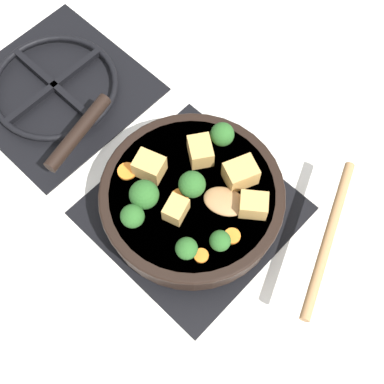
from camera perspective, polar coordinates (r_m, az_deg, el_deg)
ground_plane at (r=0.92m, az=0.00°, el=-2.07°), size 2.40×2.40×0.00m
front_burner_grate at (r=0.91m, az=0.00°, el=-1.78°), size 0.31×0.31×0.03m
rear_burner_grate at (r=1.07m, az=-14.36°, el=10.67°), size 0.31×0.31×0.03m
skillet_pan at (r=0.87m, az=-0.14°, el=-0.57°), size 0.30×0.40×0.05m
wooden_spoon at (r=0.83m, az=10.00°, el=-3.25°), size 0.25×0.25×0.02m
tofu_cube_center_large at (r=0.86m, az=0.90°, el=4.39°), size 0.06×0.06×0.04m
tofu_cube_near_handle at (r=0.85m, az=-4.57°, el=2.74°), size 0.05×0.05×0.04m
tofu_cube_east_chunk at (r=0.82m, az=-1.73°, el=-1.88°), size 0.04×0.04×0.03m
tofu_cube_west_chunk at (r=0.83m, az=6.58°, el=-1.40°), size 0.05×0.06×0.03m
tofu_cube_back_piece at (r=0.85m, az=5.21°, el=1.98°), size 0.06×0.06×0.04m
broccoli_floret_near_spoon at (r=0.83m, az=0.31°, el=0.95°), size 0.04×0.04×0.05m
broccoli_floret_center_top at (r=0.81m, az=-6.37°, el=-2.60°), size 0.04×0.04×0.04m
broccoli_floret_east_rim at (r=0.82m, az=-5.13°, el=-0.28°), size 0.05×0.05×0.05m
broccoli_floret_west_rim at (r=0.80m, az=3.02°, el=-5.24°), size 0.03×0.03×0.04m
broccoli_floret_north_edge at (r=0.79m, az=-0.58°, el=-6.05°), size 0.03×0.03×0.04m
broccoli_floret_south_cluster at (r=0.87m, az=3.25°, el=6.14°), size 0.04×0.04×0.05m
carrot_slice_orange_thin at (r=0.81m, az=0.98°, el=-6.80°), size 0.02×0.02×0.01m
carrot_slice_near_center at (r=0.84m, az=-1.28°, el=-0.49°), size 0.03×0.03×0.01m
carrot_slice_edge_slice at (r=0.87m, az=-6.95°, el=2.21°), size 0.03×0.03×0.01m
carrot_slice_under_broccoli at (r=0.82m, az=4.31°, el=-4.70°), size 0.03×0.03×0.01m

